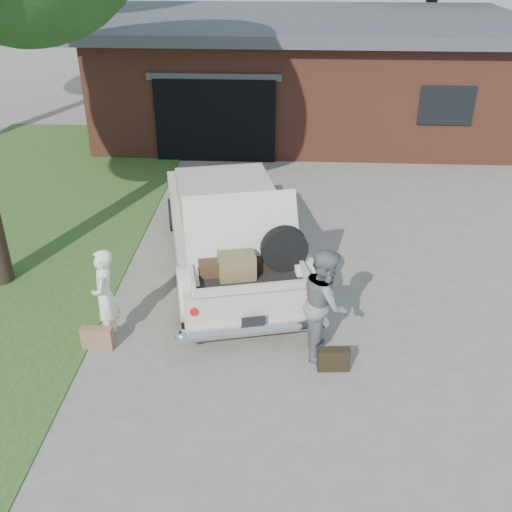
{
  "coord_description": "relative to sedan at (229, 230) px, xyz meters",
  "views": [
    {
      "loc": [
        0.46,
        -7.6,
        5.63
      ],
      "look_at": [
        0.0,
        0.6,
        1.1
      ],
      "focal_mm": 42.0,
      "sensor_mm": 36.0,
      "label": 1
    }
  ],
  "objects": [
    {
      "name": "woman_left",
      "position": [
        -1.65,
        -2.3,
        -0.02
      ],
      "size": [
        0.42,
        0.6,
        1.54
      ],
      "primitive_type": "imported",
      "rotation": [
        0.0,
        0.0,
        -1.47
      ],
      "color": "white",
      "rests_on": "ground"
    },
    {
      "name": "woman_right",
      "position": [
        1.62,
        -2.42,
        0.07
      ],
      "size": [
        0.68,
        0.86,
        1.71
      ],
      "primitive_type": "imported",
      "rotation": [
        0.0,
        0.0,
        1.61
      ],
      "color": "slate",
      "rests_on": "ground"
    },
    {
      "name": "suitcase_right",
      "position": [
        1.77,
        -2.86,
        -0.61
      ],
      "size": [
        0.47,
        0.18,
        0.36
      ],
      "primitive_type": "cube",
      "rotation": [
        0.0,
        0.0,
        0.08
      ],
      "color": "black",
      "rests_on": "ground"
    },
    {
      "name": "suitcase_left",
      "position": [
        -1.77,
        -2.56,
        -0.6
      ],
      "size": [
        0.48,
        0.16,
        0.37
      ],
      "primitive_type": "cube",
      "rotation": [
        0.0,
        0.0,
        -0.02
      ],
      "color": "#94674B",
      "rests_on": "ground"
    },
    {
      "name": "sedan",
      "position": [
        0.0,
        0.0,
        0.0
      ],
      "size": [
        3.22,
        5.68,
        2.09
      ],
      "rotation": [
        0.0,
        0.0,
        0.23
      ],
      "color": "beige",
      "rests_on": "ground"
    },
    {
      "name": "house",
      "position": [
        1.56,
        9.36,
        0.88
      ],
      "size": [
        12.8,
        7.8,
        3.3
      ],
      "color": "brown",
      "rests_on": "ground"
    },
    {
      "name": "ground",
      "position": [
        0.57,
        -2.12,
        -0.79
      ],
      "size": [
        90.0,
        90.0,
        0.0
      ],
      "primitive_type": "plane",
      "color": "gray",
      "rests_on": "ground"
    }
  ]
}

